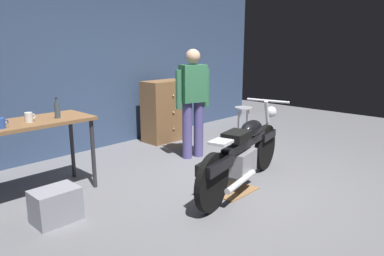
% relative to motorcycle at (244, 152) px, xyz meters
% --- Properties ---
extents(ground_plane, '(12.00, 12.00, 0.00)m').
position_rel_motorcycle_xyz_m(ground_plane, '(-0.17, 0.06, -0.45)').
color(ground_plane, slate).
extents(back_wall, '(8.00, 0.12, 3.10)m').
position_rel_motorcycle_xyz_m(back_wall, '(-0.17, 2.86, 1.10)').
color(back_wall, '#384C70').
rests_on(back_wall, ground_plane).
extents(workbench, '(1.30, 0.64, 0.90)m').
position_rel_motorcycle_xyz_m(workbench, '(-1.88, 1.58, 0.34)').
color(workbench, brown).
rests_on(workbench, ground_plane).
extents(motorcycle, '(2.16, 0.78, 1.00)m').
position_rel_motorcycle_xyz_m(motorcycle, '(0.00, 0.00, 0.00)').
color(motorcycle, black).
rests_on(motorcycle, ground_plane).
extents(person_standing, '(0.55, 0.33, 1.67)m').
position_rel_motorcycle_xyz_m(person_standing, '(0.44, 1.28, 0.48)').
color(person_standing, '#534C8A').
rests_on(person_standing, ground_plane).
extents(shop_stool, '(0.32, 0.32, 0.64)m').
position_rel_motorcycle_xyz_m(shop_stool, '(1.72, 1.24, 0.05)').
color(shop_stool, '#B2B2B7').
rests_on(shop_stool, ground_plane).
extents(wooden_dresser, '(0.80, 0.47, 1.10)m').
position_rel_motorcycle_xyz_m(wooden_dresser, '(0.83, 2.36, 0.10)').
color(wooden_dresser, brown).
rests_on(wooden_dresser, ground_plane).
extents(drip_tray, '(0.56, 0.40, 0.01)m').
position_rel_motorcycle_xyz_m(drip_tray, '(-0.20, -0.00, -0.44)').
color(drip_tray, olive).
rests_on(drip_tray, ground_plane).
extents(storage_bin, '(0.44, 0.32, 0.34)m').
position_rel_motorcycle_xyz_m(storage_bin, '(-2.03, 0.83, -0.28)').
color(storage_bin, gray).
rests_on(storage_bin, ground_plane).
extents(mug_blue_enamel, '(0.12, 0.08, 0.11)m').
position_rel_motorcycle_xyz_m(mug_blue_enamel, '(-2.25, 1.41, 0.50)').
color(mug_blue_enamel, '#2D51AD').
rests_on(mug_blue_enamel, workbench).
extents(mug_white_ceramic, '(0.12, 0.08, 0.11)m').
position_rel_motorcycle_xyz_m(mug_white_ceramic, '(-1.93, 1.52, 0.51)').
color(mug_white_ceramic, white).
rests_on(mug_white_ceramic, workbench).
extents(bottle, '(0.06, 0.06, 0.24)m').
position_rel_motorcycle_xyz_m(bottle, '(-1.61, 1.50, 0.55)').
color(bottle, '#3F4C59').
rests_on(bottle, workbench).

